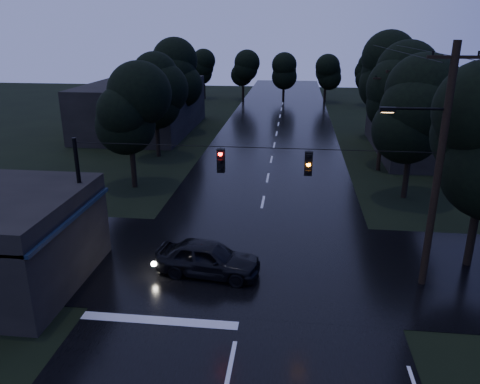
# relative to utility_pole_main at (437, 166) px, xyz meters

# --- Properties ---
(main_road) EXTENTS (12.00, 120.00, 0.02)m
(main_road) POSITION_rel_utility_pole_main_xyz_m (-7.41, 19.00, -5.26)
(main_road) COLOR black
(main_road) RESTS_ON ground
(cross_street) EXTENTS (60.00, 9.00, 0.02)m
(cross_street) POSITION_rel_utility_pole_main_xyz_m (-7.41, 1.00, -5.26)
(cross_street) COLOR black
(cross_street) RESTS_ON ground
(building_far_right) EXTENTS (10.00, 14.00, 4.40)m
(building_far_right) POSITION_rel_utility_pole_main_xyz_m (6.59, 23.00, -3.06)
(building_far_right) COLOR black
(building_far_right) RESTS_ON ground
(building_far_left) EXTENTS (10.00, 16.00, 5.00)m
(building_far_left) POSITION_rel_utility_pole_main_xyz_m (-21.41, 29.00, -2.76)
(building_far_left) COLOR black
(building_far_left) RESTS_ON ground
(utility_pole_main) EXTENTS (3.50, 0.30, 10.00)m
(utility_pole_main) POSITION_rel_utility_pole_main_xyz_m (0.00, 0.00, 0.00)
(utility_pole_main) COLOR black
(utility_pole_main) RESTS_ON ground
(utility_pole_far) EXTENTS (2.00, 0.30, 7.50)m
(utility_pole_far) POSITION_rel_utility_pole_main_xyz_m (0.89, 17.00, -1.38)
(utility_pole_far) COLOR black
(utility_pole_far) RESTS_ON ground
(anchor_pole_left) EXTENTS (0.18, 0.18, 6.00)m
(anchor_pole_left) POSITION_rel_utility_pole_main_xyz_m (-14.91, 0.00, -2.26)
(anchor_pole_left) COLOR black
(anchor_pole_left) RESTS_ON ground
(span_signals) EXTENTS (15.00, 0.37, 1.12)m
(span_signals) POSITION_rel_utility_pole_main_xyz_m (-6.85, -0.01, -0.01)
(span_signals) COLOR black
(span_signals) RESTS_ON ground
(tree_left_a) EXTENTS (3.92, 3.92, 8.26)m
(tree_left_a) POSITION_rel_utility_pole_main_xyz_m (-16.41, 11.00, -0.02)
(tree_left_a) COLOR black
(tree_left_a) RESTS_ON ground
(tree_left_b) EXTENTS (4.20, 4.20, 8.85)m
(tree_left_b) POSITION_rel_utility_pole_main_xyz_m (-17.01, 19.00, 0.36)
(tree_left_b) COLOR black
(tree_left_b) RESTS_ON ground
(tree_left_c) EXTENTS (4.48, 4.48, 9.44)m
(tree_left_c) POSITION_rel_utility_pole_main_xyz_m (-17.61, 29.00, 0.74)
(tree_left_c) COLOR black
(tree_left_c) RESTS_ON ground
(tree_right_a) EXTENTS (4.20, 4.20, 8.85)m
(tree_right_a) POSITION_rel_utility_pole_main_xyz_m (1.59, 11.00, 0.36)
(tree_right_a) COLOR black
(tree_right_a) RESTS_ON ground
(tree_right_b) EXTENTS (4.48, 4.48, 9.44)m
(tree_right_b) POSITION_rel_utility_pole_main_xyz_m (2.19, 19.00, 0.74)
(tree_right_b) COLOR black
(tree_right_b) RESTS_ON ground
(tree_right_c) EXTENTS (4.76, 4.76, 10.03)m
(tree_right_c) POSITION_rel_utility_pole_main_xyz_m (2.79, 29.00, 1.11)
(tree_right_c) COLOR black
(tree_right_c) RESTS_ON ground
(car) EXTENTS (4.83, 2.43, 1.58)m
(car) POSITION_rel_utility_pole_main_xyz_m (-9.20, -0.28, -4.47)
(car) COLOR black
(car) RESTS_ON ground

